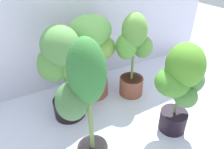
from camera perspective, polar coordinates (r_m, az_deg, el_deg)
The scene contains 6 objects.
ground_plane at distance 1.60m, azimuth 3.83°, elevation -16.10°, with size 8.00×8.00×0.00m, color silver.
potted_plant_back_center at distance 1.72m, azimuth -5.81°, elevation 7.49°, with size 0.48×0.45×0.75m.
potted_plant_front_left at distance 1.06m, azimuth -7.56°, elevation -8.31°, with size 0.29×0.23×0.87m.
potted_plant_back_left at distance 1.50m, azimuth -13.59°, elevation 2.12°, with size 0.44×0.35×0.77m.
potted_plant_back_right at distance 1.74m, azimuth 6.03°, elevation 6.30°, with size 0.38×0.28×0.77m.
potted_plant_front_right at distance 1.42m, azimuth 18.97°, elevation -2.33°, with size 0.40×0.33×0.71m.
Camera 1 is at (-0.61, -0.87, 1.19)m, focal length 32.22 mm.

